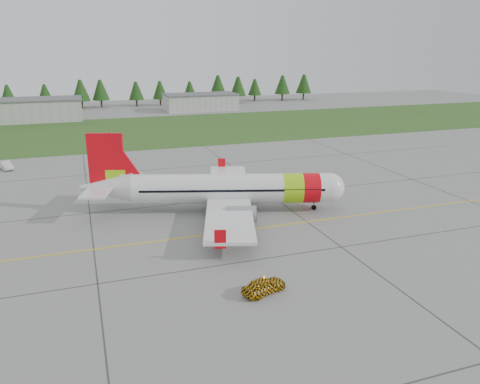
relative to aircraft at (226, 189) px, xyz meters
name	(u,v)px	position (x,y,z in m)	size (l,w,h in m)	color
ground	(254,260)	(-1.90, -15.21, -2.97)	(320.00, 320.00, 0.00)	gray
aircraft	(226,189)	(0.00, 0.00, 0.00)	(33.08, 31.28, 10.30)	silver
follow_me_car	(264,271)	(-3.36, -21.55, -0.93)	(1.64, 1.39, 4.09)	#F7B50D
service_van	(4,157)	(-29.95, 33.52, -0.79)	(1.52, 1.44, 4.36)	silver
grass_strip	(142,130)	(-1.90, 66.79, -2.96)	(320.00, 50.00, 0.03)	#30561E
taxi_guideline	(229,232)	(-1.90, -7.21, -2.96)	(120.00, 0.25, 0.02)	gold
hangar_west	(24,111)	(-31.90, 94.79, 0.03)	(32.00, 14.00, 6.00)	#A8A8A3
hangar_east	(201,102)	(23.10, 102.79, -0.37)	(24.00, 12.00, 5.20)	#A8A8A3
treeline	(120,93)	(-1.90, 122.79, 2.03)	(160.00, 8.00, 10.00)	#1C3F14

